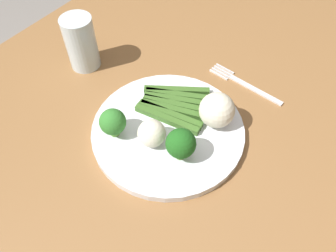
{
  "coord_description": "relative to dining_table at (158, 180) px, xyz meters",
  "views": [
    {
      "loc": [
        -0.24,
        -0.2,
        1.23
      ],
      "look_at": [
        0.05,
        0.01,
        0.77
      ],
      "focal_mm": 35.09,
      "sensor_mm": 36.0,
      "label": 1
    }
  ],
  "objects": [
    {
      "name": "broccoli_near_center",
      "position": [
        0.01,
        -0.04,
        0.15
      ],
      "size": [
        0.05,
        0.05,
        0.06
      ],
      "color": "#4C7F2B",
      "rests_on": "plate"
    },
    {
      "name": "broccoli_right",
      "position": [
        -0.02,
        0.08,
        0.14
      ],
      "size": [
        0.05,
        0.05,
        0.06
      ],
      "color": "#609E3D",
      "rests_on": "plate"
    },
    {
      "name": "water_glass",
      "position": [
        0.1,
        0.26,
        0.15
      ],
      "size": [
        0.06,
        0.06,
        0.11
      ],
      "primitive_type": "cylinder",
      "color": "silver",
      "rests_on": "dining_table"
    },
    {
      "name": "dining_table",
      "position": [
        0.0,
        0.0,
        0.0
      ],
      "size": [
        1.44,
        0.95,
        0.75
      ],
      "color": "olive",
      "rests_on": "ground_plane"
    },
    {
      "name": "cauliflower_back",
      "position": [
        0.01,
        0.02,
        0.13
      ],
      "size": [
        0.05,
        0.05,
        0.05
      ],
      "primitive_type": "sphere",
      "color": "silver",
      "rests_on": "plate"
    },
    {
      "name": "fork",
      "position": [
        0.24,
        -0.05,
        0.1
      ],
      "size": [
        0.03,
        0.17,
        0.0
      ],
      "rotation": [
        0.0,
        0.0,
        1.48
      ],
      "color": "silver",
      "rests_on": "dining_table"
    },
    {
      "name": "cauliflower_back_right",
      "position": [
        0.11,
        -0.05,
        0.14
      ],
      "size": [
        0.06,
        0.06,
        0.06
      ],
      "primitive_type": "sphere",
      "color": "silver",
      "rests_on": "plate"
    },
    {
      "name": "plate",
      "position": [
        0.05,
        0.01,
        0.1
      ],
      "size": [
        0.27,
        0.27,
        0.01
      ],
      "primitive_type": "cylinder",
      "color": "white",
      "rests_on": "dining_table"
    },
    {
      "name": "asparagus_bundle",
      "position": [
        0.1,
        0.03,
        0.12
      ],
      "size": [
        0.12,
        0.15,
        0.01
      ],
      "rotation": [
        0.0,
        0.0,
        5.04
      ],
      "color": "#3D6626",
      "rests_on": "plate"
    }
  ]
}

